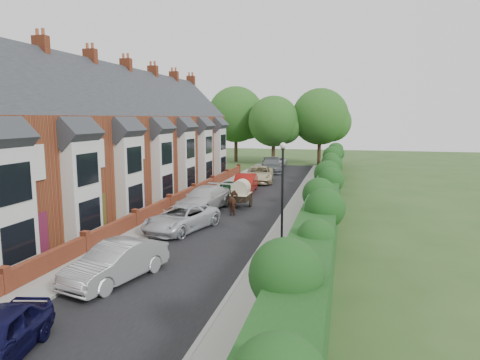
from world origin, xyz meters
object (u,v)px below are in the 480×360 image
(lamppost, at_px, (283,179))
(car_silver_b, at_px, (181,218))
(car_green, at_px, (227,189))
(car_red, at_px, (245,183))
(horse, at_px, (234,203))
(car_grey, at_px, (271,166))
(car_silver_a, at_px, (116,262))
(car_beige, at_px, (259,174))
(car_white, at_px, (204,198))
(horse_cart, at_px, (241,192))
(car_black, at_px, (269,162))

(lamppost, relative_size, car_silver_b, 0.99)
(car_green, xyz_separation_m, car_red, (0.91, 2.50, 0.15))
(horse, bearing_deg, car_green, -94.13)
(car_grey, bearing_deg, car_green, -104.91)
(car_silver_b, bearing_deg, car_grey, 103.55)
(car_green, distance_m, horse, 6.18)
(car_silver_a, bearing_deg, car_green, 105.97)
(car_beige, relative_size, horse, 3.26)
(car_red, distance_m, horse, 8.40)
(car_silver_a, height_order, car_grey, car_grey)
(car_green, height_order, car_beige, car_beige)
(car_white, bearing_deg, car_green, 96.29)
(car_silver_a, distance_m, car_red, 20.93)
(car_silver_a, bearing_deg, car_beige, 103.29)
(car_silver_a, distance_m, car_green, 18.43)
(car_silver_a, xyz_separation_m, car_red, (0.32, 20.93, 0.02))
(car_silver_a, bearing_deg, horse_cart, 98.21)
(car_silver_a, distance_m, car_black, 38.85)
(car_beige, bearing_deg, car_silver_b, -99.96)
(horse_cart, bearing_deg, car_beige, 95.17)
(car_silver_b, height_order, car_white, car_white)
(car_beige, xyz_separation_m, horse_cart, (1.11, -12.28, 0.37))
(car_white, height_order, horse, car_white)
(lamppost, relative_size, car_green, 1.38)
(car_green, relative_size, car_black, 0.86)
(lamppost, height_order, car_grey, lamppost)
(car_black, height_order, horse_cart, horse_cart)
(car_green, bearing_deg, car_black, 92.44)
(lamppost, relative_size, car_black, 1.20)
(car_silver_b, bearing_deg, car_white, 110.00)
(lamppost, relative_size, car_white, 0.93)
(car_silver_a, height_order, car_red, car_red)
(car_green, xyz_separation_m, car_black, (-0.12, 20.42, 0.10))
(lamppost, xyz_separation_m, car_silver_a, (-5.56, -6.73, -2.53))
(car_red, xyz_separation_m, car_beige, (0.07, 5.88, 0.02))
(lamppost, distance_m, horse_cart, 9.04)
(car_white, bearing_deg, horse, -7.99)
(lamppost, bearing_deg, car_beige, 104.44)
(car_silver_b, distance_m, car_black, 31.12)
(car_white, xyz_separation_m, car_red, (1.16, 7.60, -0.02))
(car_white, xyz_separation_m, car_green, (0.25, 5.10, -0.17))
(car_red, bearing_deg, car_green, -114.81)
(car_beige, xyz_separation_m, horse, (1.11, -14.19, -0.05))
(car_silver_a, xyz_separation_m, car_black, (-0.71, 38.84, -0.03))
(lamppost, bearing_deg, car_silver_b, 170.37)
(car_grey, bearing_deg, horse, -98.67)
(car_white, xyz_separation_m, horse_cart, (2.34, 1.19, 0.37))
(car_grey, bearing_deg, car_red, -101.66)
(lamppost, xyz_separation_m, car_beige, (-5.17, 20.08, -2.49))
(car_green, bearing_deg, car_beige, 85.40)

